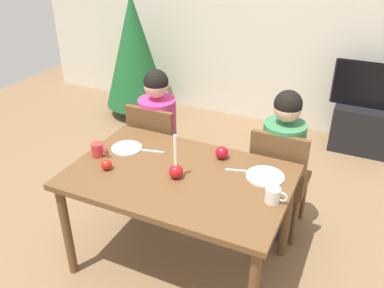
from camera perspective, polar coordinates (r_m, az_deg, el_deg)
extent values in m
plane|color=brown|center=(3.10, -1.62, -15.92)|extent=(7.68, 7.68, 0.00)
cube|color=beige|center=(4.75, 12.90, 17.52)|extent=(6.40, 0.10, 2.60)
cube|color=brown|center=(2.63, -1.84, -4.58)|extent=(1.40, 0.90, 0.04)
cylinder|color=brown|center=(2.91, -16.88, -11.47)|extent=(0.06, 0.06, 0.71)
cylinder|color=brown|center=(3.40, -8.50, -4.01)|extent=(0.06, 0.06, 0.71)
cylinder|color=brown|center=(3.00, 12.92, -9.57)|extent=(0.06, 0.06, 0.71)
cube|color=brown|center=(3.51, -4.16, -1.09)|extent=(0.40, 0.40, 0.04)
cube|color=brown|center=(3.26, -5.82, 1.21)|extent=(0.40, 0.04, 0.45)
cylinder|color=brown|center=(3.69, -0.45, -3.48)|extent=(0.04, 0.04, 0.41)
cylinder|color=brown|center=(3.83, -5.06, -2.32)|extent=(0.04, 0.04, 0.41)
cylinder|color=brown|center=(3.44, -2.88, -6.23)|extent=(0.04, 0.04, 0.41)
cylinder|color=brown|center=(3.59, -7.73, -4.86)|extent=(0.04, 0.04, 0.41)
cube|color=brown|center=(3.21, 12.07, -4.90)|extent=(0.40, 0.40, 0.04)
cube|color=brown|center=(2.93, 11.69, -2.71)|extent=(0.40, 0.04, 0.45)
cylinder|color=brown|center=(3.46, 15.13, -7.17)|extent=(0.04, 0.04, 0.41)
cylinder|color=brown|center=(3.50, 9.69, -5.93)|extent=(0.04, 0.04, 0.41)
cylinder|color=brown|center=(3.18, 13.89, -10.50)|extent=(0.04, 0.04, 0.41)
cylinder|color=brown|center=(3.24, 7.97, -9.08)|extent=(0.04, 0.04, 0.41)
cube|color=#33384C|center=(3.58, -4.42, -4.29)|extent=(0.28, 0.28, 0.45)
cylinder|color=#D1337A|center=(3.35, -4.72, 2.37)|extent=(0.30, 0.30, 0.48)
sphere|color=tan|center=(3.21, -4.97, 8.05)|extent=(0.19, 0.19, 0.19)
sphere|color=black|center=(3.20, -5.00, 8.55)|extent=(0.19, 0.19, 0.19)
cube|color=#33384C|center=(3.29, 11.49, -8.32)|extent=(0.28, 0.28, 0.45)
cylinder|color=#387A4C|center=(3.03, 12.33, -1.29)|extent=(0.30, 0.30, 0.48)
sphere|color=tan|center=(2.88, 13.07, 4.83)|extent=(0.19, 0.19, 0.19)
sphere|color=black|center=(2.86, 13.13, 5.38)|extent=(0.19, 0.19, 0.19)
cube|color=black|center=(4.68, 22.69, 2.00)|extent=(0.64, 0.40, 0.48)
cube|color=black|center=(4.51, 23.81, 7.34)|extent=(0.79, 0.04, 0.46)
cube|color=black|center=(4.50, 23.81, 7.33)|extent=(0.76, 0.05, 0.46)
cylinder|color=brown|center=(5.26, -7.47, 4.99)|extent=(0.08, 0.08, 0.14)
cone|color=#195628|center=(5.02, -8.00, 12.61)|extent=(0.75, 0.75, 1.32)
sphere|color=red|center=(2.57, -2.22, -3.80)|extent=(0.09, 0.09, 0.09)
cylinder|color=#EFE5C6|center=(2.49, -2.29, -0.90)|extent=(0.02, 0.02, 0.21)
cylinder|color=silver|center=(2.93, -9.01, -0.56)|extent=(0.21, 0.21, 0.01)
cylinder|color=silver|center=(2.63, 10.06, -4.41)|extent=(0.24, 0.24, 0.01)
cylinder|color=#B72D2D|center=(2.87, -12.91, -0.76)|extent=(0.08, 0.08, 0.09)
torus|color=#B72D2D|center=(2.84, -12.04, -0.91)|extent=(0.06, 0.01, 0.06)
cylinder|color=silver|center=(2.41, 11.07, -6.94)|extent=(0.09, 0.09, 0.09)
torus|color=silver|center=(2.39, 12.37, -7.16)|extent=(0.06, 0.01, 0.06)
cube|color=silver|center=(2.88, -5.66, -0.97)|extent=(0.18, 0.05, 0.01)
cube|color=silver|center=(2.67, 6.55, -3.66)|extent=(0.18, 0.06, 0.01)
sphere|color=red|center=(2.71, -11.72, -2.80)|extent=(0.07, 0.07, 0.07)
sphere|color=#AC101D|center=(2.78, 4.13, -1.19)|extent=(0.09, 0.09, 0.09)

